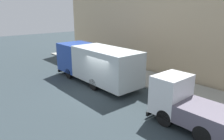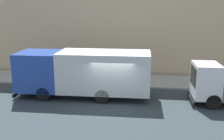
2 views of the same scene
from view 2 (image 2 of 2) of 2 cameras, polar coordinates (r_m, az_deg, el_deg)
ground at (r=16.40m, az=0.15°, el=-6.86°), size 80.00×80.00×0.00m
sidewalk at (r=20.85m, az=1.65°, el=-2.13°), size 3.47×30.00×0.12m
building_facade at (r=22.30m, az=2.27°, el=11.19°), size 0.50×30.00×9.54m
large_utility_truck at (r=17.11m, az=-6.00°, el=-0.31°), size 2.58×8.43×2.91m
small_flatbed_truck at (r=17.13m, az=22.60°, el=-3.15°), size 2.10×4.68×2.42m
pedestrian_walking at (r=22.34m, az=-8.71°, el=1.37°), size 0.38×0.38×1.71m
traffic_cone_orange at (r=20.97m, az=-12.81°, el=-1.29°), size 0.46×0.46×0.66m
street_sign_post at (r=19.17m, az=0.34°, el=1.23°), size 0.44×0.08×2.52m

